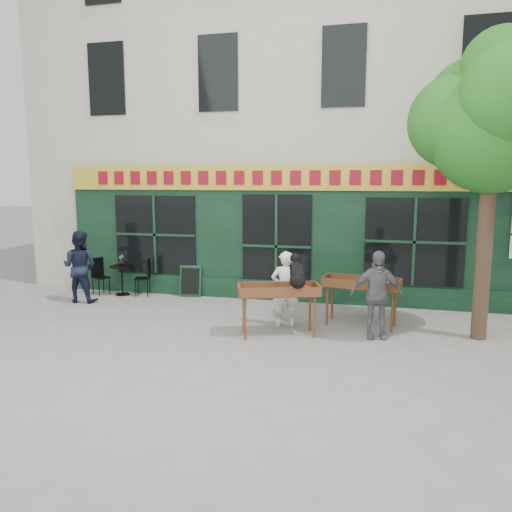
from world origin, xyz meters
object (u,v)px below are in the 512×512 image
object	(u,v)px
book_cart_center	(279,293)
bistro_table	(122,274)
book_cart_right	(362,286)
dog	(297,270)
man_right	(376,294)
man_left	(80,267)
woman	(285,289)

from	to	relation	value
book_cart_center	bistro_table	world-z (taller)	book_cart_center
book_cart_center	book_cart_right	distance (m)	1.83
book_cart_center	dog	xyz separation A→B (m)	(0.35, -0.05, 0.47)
book_cart_center	man_right	bearing A→B (deg)	-9.25
book_cart_right	bistro_table	xyz separation A→B (m)	(-6.09, 1.29, -0.28)
dog	bistro_table	bearing A→B (deg)	135.27
dog	book_cart_right	world-z (taller)	dog
man_left	man_right	bearing A→B (deg)	165.32
man_right	bistro_table	xyz separation A→B (m)	(-6.39, 2.04, -0.29)
book_cart_right	man_right	size ratio (longest dim) A/B	0.95
dog	bistro_table	xyz separation A→B (m)	(-4.95, 2.40, -0.75)
book_cart_right	man_left	world-z (taller)	man_left
book_cart_center	man_left	xyz separation A→B (m)	(-5.21, 1.45, 0.05)
woman	bistro_table	bearing A→B (deg)	-39.15
man_right	bistro_table	size ratio (longest dim) A/B	2.18
man_left	book_cart_center	bearing A→B (deg)	159.05
book_cart_center	bistro_table	distance (m)	5.17
bistro_table	man_left	bearing A→B (deg)	-124.52
dog	bistro_table	size ratio (longest dim) A/B	0.79
man_left	woman	bearing A→B (deg)	165.87
book_cart_right	man_right	bearing A→B (deg)	-59.91
man_left	book_cart_right	bearing A→B (deg)	171.22
man_right	man_left	size ratio (longest dim) A/B	0.96
book_cart_right	bistro_table	distance (m)	6.24
man_right	dog	bearing A→B (deg)	-177.95
dog	man_left	xyz separation A→B (m)	(-5.56, 1.50, -0.42)
bistro_table	man_left	distance (m)	1.14
dog	man_left	bearing A→B (deg)	146.07
man_right	book_cart_center	bearing A→B (deg)	177.91
woman	book_cart_center	bearing A→B (deg)	71.14
man_right	bistro_table	distance (m)	6.72
book_cart_right	dog	bearing A→B (deg)	-127.84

